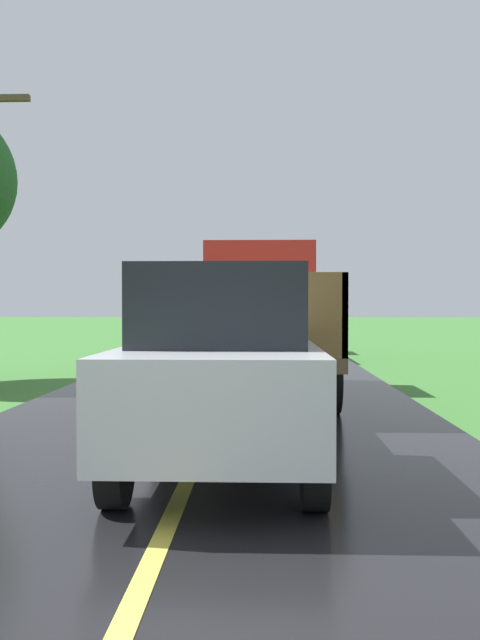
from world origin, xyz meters
The scene contains 3 objects.
banana_truck_near centered at (0.60, 10.27, 1.47)m, with size 2.38×5.82×2.80m.
banana_truck_far centered at (0.75, 20.69, 1.47)m, with size 2.38×5.81×2.80m.
following_car centered at (0.30, 4.32, 1.07)m, with size 1.74×4.10×1.92m.
Camera 1 is at (0.68, -1.99, 1.64)m, focal length 37.41 mm.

